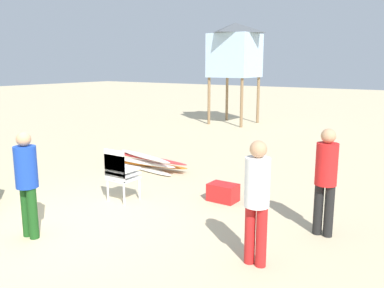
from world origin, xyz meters
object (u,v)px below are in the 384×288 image
at_px(lifeguard_near_right, 27,178).
at_px(lifeguard_near_center, 326,175).
at_px(lifeguard_near_left, 257,195).
at_px(surfboard_pile, 146,162).
at_px(lifeguard_tower, 235,50).
at_px(cooler_box, 223,192).
at_px(stacked_plastic_chairs, 119,171).

bearing_deg(lifeguard_near_right, lifeguard_near_center, 35.10).
bearing_deg(lifeguard_near_left, surfboard_pile, 146.29).
relative_size(lifeguard_near_right, lifeguard_tower, 0.38).
height_order(lifeguard_tower, cooler_box, lifeguard_tower).
height_order(stacked_plastic_chairs, lifeguard_near_right, lifeguard_near_right).
bearing_deg(lifeguard_near_center, surfboard_pile, 162.93).
bearing_deg(lifeguard_near_right, lifeguard_tower, 104.52).
distance_m(stacked_plastic_chairs, lifeguard_near_right, 1.94).
xyz_separation_m(stacked_plastic_chairs, surfboard_pile, (-1.16, 2.09, -0.41)).
relative_size(lifeguard_near_left, lifeguard_near_center, 1.00).
distance_m(stacked_plastic_chairs, surfboard_pile, 2.42).
distance_m(surfboard_pile, lifeguard_tower, 8.91).
bearing_deg(lifeguard_near_right, stacked_plastic_chairs, 90.18).
bearing_deg(stacked_plastic_chairs, cooler_box, 35.66).
relative_size(stacked_plastic_chairs, lifeguard_near_left, 0.62).
relative_size(lifeguard_tower, cooler_box, 7.88).
relative_size(lifeguard_near_center, lifeguard_tower, 0.39).
height_order(lifeguard_near_right, lifeguard_tower, lifeguard_tower).
distance_m(lifeguard_near_center, lifeguard_tower, 11.98).
distance_m(lifeguard_near_center, lifeguard_near_right, 4.41).
distance_m(stacked_plastic_chairs, cooler_box, 1.99).
bearing_deg(stacked_plastic_chairs, surfboard_pile, 119.06).
bearing_deg(cooler_box, lifeguard_near_center, -14.14).
bearing_deg(cooler_box, lifeguard_near_right, -117.31).
distance_m(stacked_plastic_chairs, lifeguard_near_left, 3.28).
bearing_deg(stacked_plastic_chairs, lifeguard_tower, 107.05).
distance_m(lifeguard_near_right, lifeguard_tower, 12.77).
relative_size(lifeguard_near_right, cooler_box, 2.98).
bearing_deg(lifeguard_near_left, lifeguard_near_right, -160.59).
height_order(stacked_plastic_chairs, lifeguard_tower, lifeguard_tower).
relative_size(stacked_plastic_chairs, lifeguard_near_center, 0.62).
bearing_deg(lifeguard_tower, cooler_box, -62.62).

